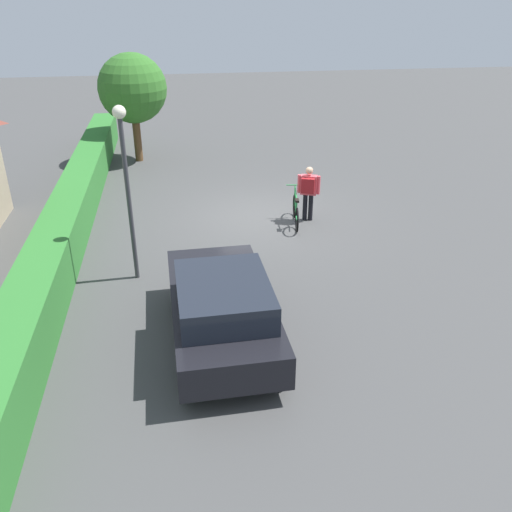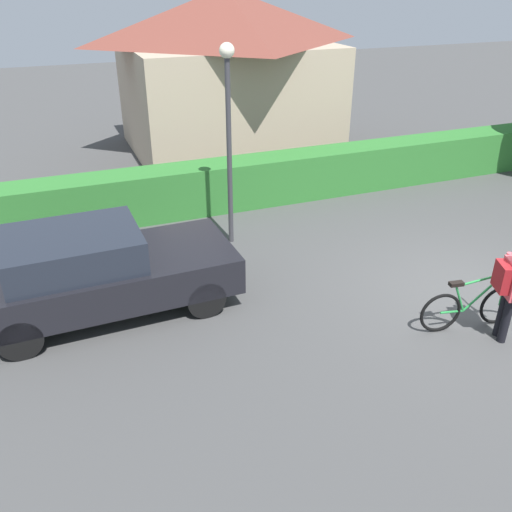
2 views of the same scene
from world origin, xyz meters
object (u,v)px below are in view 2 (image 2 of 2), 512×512
(street_lamp, at_px, (228,119))
(bicycle, at_px, (471,307))
(person_rider, at_px, (510,285))
(parked_car_near, at_px, (98,270))

(street_lamp, bearing_deg, bicycle, -60.00)
(person_rider, bearing_deg, street_lamp, 120.02)
(person_rider, bearing_deg, parked_car_near, 151.60)
(parked_car_near, relative_size, person_rider, 2.65)
(bicycle, height_order, person_rider, person_rider)
(parked_car_near, xyz_separation_m, bicycle, (5.33, -2.61, -0.39))
(bicycle, xyz_separation_m, street_lamp, (-2.49, 4.32, 2.18))
(bicycle, relative_size, street_lamp, 0.43)
(parked_car_near, height_order, person_rider, person_rider)
(parked_car_near, xyz_separation_m, person_rider, (5.57, -3.01, 0.18))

